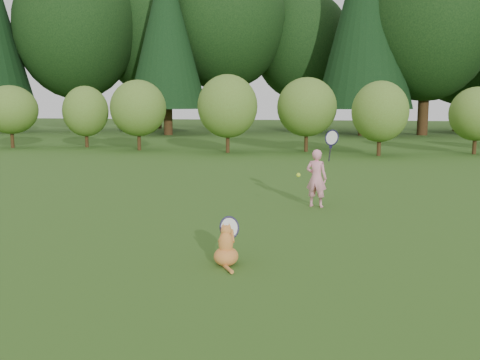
# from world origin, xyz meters

# --- Properties ---
(ground) EXTENTS (100.00, 100.00, 0.00)m
(ground) POSITION_xyz_m (0.00, 0.00, 0.00)
(ground) COLOR #275818
(ground) RESTS_ON ground
(shrub_row) EXTENTS (28.00, 3.00, 2.80)m
(shrub_row) POSITION_xyz_m (0.00, 13.00, 1.40)
(shrub_row) COLOR #566C21
(shrub_row) RESTS_ON ground
(child) EXTENTS (0.62, 0.43, 1.55)m
(child) POSITION_xyz_m (1.24, 2.51, 0.55)
(child) COLOR pink
(child) RESTS_ON ground
(cat) EXTENTS (0.37, 0.70, 0.65)m
(cat) POSITION_xyz_m (0.46, -1.18, 0.25)
(cat) COLOR orange
(cat) RESTS_ON ground
(tennis_ball) EXTENTS (0.07, 0.07, 0.07)m
(tennis_ball) POSITION_xyz_m (0.98, 1.88, 0.65)
(tennis_ball) COLOR #B9E81B
(tennis_ball) RESTS_ON ground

